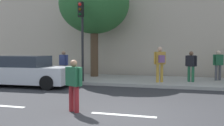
{
  "coord_description": "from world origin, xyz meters",
  "views": [
    {
      "loc": [
        1.57,
        -6.45,
        1.76
      ],
      "look_at": [
        -0.9,
        2.0,
        1.29
      ],
      "focal_mm": 40.05,
      "sensor_mm": 36.0,
      "label": 1
    }
  ],
  "objects_px": {
    "traffic_light": "(82,28)",
    "street_tree": "(94,4)",
    "parked_car_red": "(24,72)",
    "pedestrian_in_light_jacket": "(218,63)",
    "pedestrian_with_backpack": "(191,64)",
    "pedestrian_in_dark_shirt": "(74,82)",
    "pedestrian_near_pole": "(160,61)",
    "pedestrian_with_bag": "(64,63)"
  },
  "relations": [
    {
      "from": "pedestrian_in_dark_shirt",
      "to": "pedestrian_near_pole",
      "type": "height_order",
      "value": "pedestrian_near_pole"
    },
    {
      "from": "street_tree",
      "to": "parked_car_red",
      "type": "xyz_separation_m",
      "value": [
        -2.19,
        -3.87,
        -3.77
      ]
    },
    {
      "from": "pedestrian_in_light_jacket",
      "to": "pedestrian_near_pole",
      "type": "bearing_deg",
      "value": -149.13
    },
    {
      "from": "pedestrian_in_light_jacket",
      "to": "pedestrian_near_pole",
      "type": "relative_size",
      "value": 0.9
    },
    {
      "from": "pedestrian_in_dark_shirt",
      "to": "pedestrian_in_light_jacket",
      "type": "xyz_separation_m",
      "value": [
        4.68,
        7.74,
        0.21
      ]
    },
    {
      "from": "pedestrian_with_bag",
      "to": "pedestrian_with_backpack",
      "type": "relative_size",
      "value": 1.01
    },
    {
      "from": "street_tree",
      "to": "pedestrian_with_backpack",
      "type": "distance_m",
      "value": 6.63
    },
    {
      "from": "traffic_light",
      "to": "parked_car_red",
      "type": "distance_m",
      "value": 3.52
    },
    {
      "from": "pedestrian_in_dark_shirt",
      "to": "traffic_light",
      "type": "bearing_deg",
      "value": 110.92
    },
    {
      "from": "parked_car_red",
      "to": "pedestrian_with_backpack",
      "type": "bearing_deg",
      "value": 19.8
    },
    {
      "from": "pedestrian_in_light_jacket",
      "to": "pedestrian_near_pole",
      "type": "height_order",
      "value": "pedestrian_near_pole"
    },
    {
      "from": "traffic_light",
      "to": "street_tree",
      "type": "bearing_deg",
      "value": 95.5
    },
    {
      "from": "street_tree",
      "to": "pedestrian_in_dark_shirt",
      "type": "distance_m",
      "value": 8.87
    },
    {
      "from": "pedestrian_in_light_jacket",
      "to": "parked_car_red",
      "type": "bearing_deg",
      "value": -157.19
    },
    {
      "from": "pedestrian_in_light_jacket",
      "to": "pedestrian_with_backpack",
      "type": "distance_m",
      "value": 1.74
    },
    {
      "from": "pedestrian_with_backpack",
      "to": "street_tree",
      "type": "bearing_deg",
      "value": 168.99
    },
    {
      "from": "pedestrian_with_backpack",
      "to": "pedestrian_near_pole",
      "type": "bearing_deg",
      "value": -155.93
    },
    {
      "from": "street_tree",
      "to": "pedestrian_near_pole",
      "type": "relative_size",
      "value": 3.51
    },
    {
      "from": "pedestrian_in_light_jacket",
      "to": "pedestrian_with_backpack",
      "type": "relative_size",
      "value": 1.03
    },
    {
      "from": "pedestrian_in_light_jacket",
      "to": "parked_car_red",
      "type": "distance_m",
      "value": 9.91
    },
    {
      "from": "street_tree",
      "to": "pedestrian_with_backpack",
      "type": "bearing_deg",
      "value": -11.01
    },
    {
      "from": "street_tree",
      "to": "pedestrian_near_pole",
      "type": "height_order",
      "value": "street_tree"
    },
    {
      "from": "pedestrian_in_dark_shirt",
      "to": "pedestrian_with_bag",
      "type": "height_order",
      "value": "pedestrian_with_bag"
    },
    {
      "from": "pedestrian_with_backpack",
      "to": "parked_car_red",
      "type": "distance_m",
      "value": 8.24
    },
    {
      "from": "pedestrian_with_bag",
      "to": "street_tree",
      "type": "bearing_deg",
      "value": 65.11
    },
    {
      "from": "pedestrian_near_pole",
      "to": "street_tree",
      "type": "bearing_deg",
      "value": 156.89
    },
    {
      "from": "traffic_light",
      "to": "street_tree",
      "type": "distance_m",
      "value": 2.98
    },
    {
      "from": "traffic_light",
      "to": "pedestrian_with_bag",
      "type": "distance_m",
      "value": 2.2
    },
    {
      "from": "pedestrian_in_dark_shirt",
      "to": "pedestrian_near_pole",
      "type": "xyz_separation_m",
      "value": [
        1.82,
        6.03,
        0.34
      ]
    },
    {
      "from": "pedestrian_in_dark_shirt",
      "to": "pedestrian_with_backpack",
      "type": "bearing_deg",
      "value": 63.76
    },
    {
      "from": "traffic_light",
      "to": "parked_car_red",
      "type": "xyz_separation_m",
      "value": [
        -2.43,
        -1.38,
        -2.14
      ]
    },
    {
      "from": "street_tree",
      "to": "parked_car_red",
      "type": "height_order",
      "value": "street_tree"
    },
    {
      "from": "traffic_light",
      "to": "parked_car_red",
      "type": "height_order",
      "value": "traffic_light"
    },
    {
      "from": "pedestrian_near_pole",
      "to": "pedestrian_with_bag",
      "type": "bearing_deg",
      "value": -175.95
    },
    {
      "from": "pedestrian_near_pole",
      "to": "pedestrian_in_light_jacket",
      "type": "bearing_deg",
      "value": 30.87
    },
    {
      "from": "pedestrian_with_backpack",
      "to": "pedestrian_in_light_jacket",
      "type": "bearing_deg",
      "value": 37.2
    },
    {
      "from": "street_tree",
      "to": "pedestrian_in_dark_shirt",
      "type": "relative_size",
      "value": 4.16
    },
    {
      "from": "pedestrian_near_pole",
      "to": "pedestrian_with_backpack",
      "type": "bearing_deg",
      "value": 24.07
    },
    {
      "from": "traffic_light",
      "to": "street_tree",
      "type": "relative_size",
      "value": 0.65
    },
    {
      "from": "street_tree",
      "to": "traffic_light",
      "type": "bearing_deg",
      "value": -84.5
    },
    {
      "from": "pedestrian_in_light_jacket",
      "to": "pedestrian_with_backpack",
      "type": "bearing_deg",
      "value": -142.8
    },
    {
      "from": "traffic_light",
      "to": "pedestrian_with_bag",
      "type": "relative_size",
      "value": 2.57
    }
  ]
}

